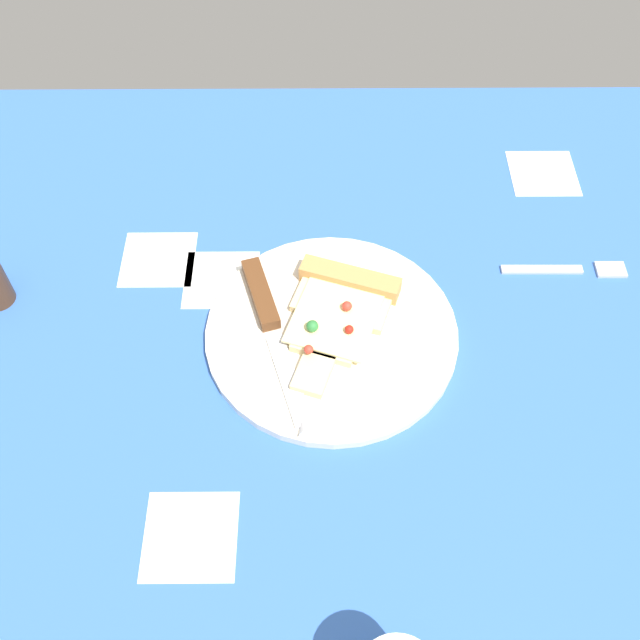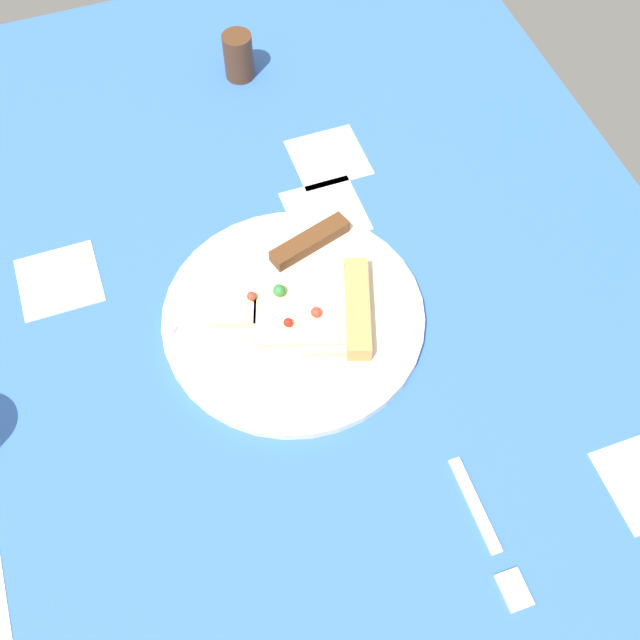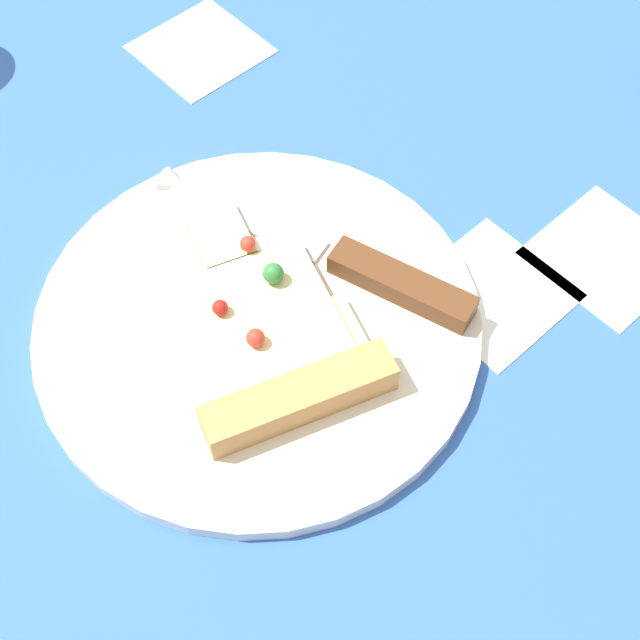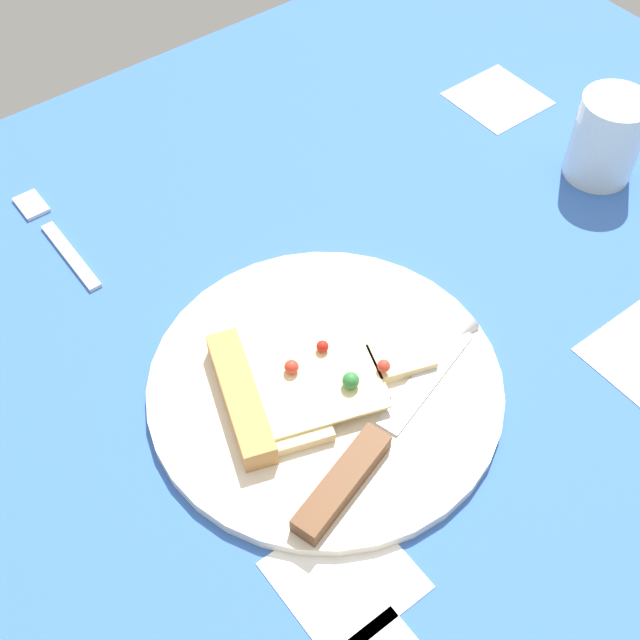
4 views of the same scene
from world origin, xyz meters
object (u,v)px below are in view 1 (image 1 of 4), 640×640
(plate, at_px, (332,333))
(pizza_slice, at_px, (339,309))
(knife, at_px, (271,325))
(fork, at_px, (571,269))

(plate, distance_m, pizza_slice, 0.03)
(plate, distance_m, knife, 0.07)
(plate, xyz_separation_m, fork, (0.10, -0.30, -0.00))
(pizza_slice, xyz_separation_m, knife, (-0.02, 0.08, -0.00))
(pizza_slice, bearing_deg, plate, 90.22)
(plate, xyz_separation_m, knife, (0.00, 0.07, 0.01))
(plate, distance_m, fork, 0.31)
(fork, bearing_deg, pizza_slice, -75.41)
(plate, bearing_deg, knife, 86.52)
(plate, bearing_deg, pizza_slice, -18.73)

